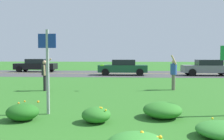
# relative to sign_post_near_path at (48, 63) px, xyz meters

# --- Properties ---
(ground_plane) EXTENTS (120.00, 120.00, 0.00)m
(ground_plane) POSITION_rel_sign_post_near_path_xyz_m (2.88, 6.44, -1.60)
(ground_plane) COLOR #2D6B23
(highway_strip) EXTENTS (120.00, 9.33, 0.01)m
(highway_strip) POSITION_rel_sign_post_near_path_xyz_m (2.88, 18.20, -1.60)
(highway_strip) COLOR #424244
(highway_strip) RESTS_ON ground
(highway_center_stripe) EXTENTS (120.00, 0.16, 0.00)m
(highway_center_stripe) POSITION_rel_sign_post_near_path_xyz_m (2.88, 18.20, -1.59)
(highway_center_stripe) COLOR yellow
(highway_center_stripe) RESTS_ON ground
(daylily_clump_front_left) EXTENTS (0.80, 0.82, 0.45)m
(daylily_clump_front_left) POSITION_rel_sign_post_near_path_xyz_m (1.64, -0.90, -1.39)
(daylily_clump_front_left) COLOR #2D7526
(daylily_clump_front_left) RESTS_ON ground
(daylily_clump_mid_center) EXTENTS (0.92, 0.85, 0.53)m
(daylily_clump_mid_center) POSITION_rel_sign_post_near_path_xyz_m (-0.48, -0.82, -1.36)
(daylily_clump_mid_center) COLOR #23661E
(daylily_clump_mid_center) RESTS_ON ground
(daylily_clump_front_center) EXTENTS (1.26, 1.16, 0.36)m
(daylily_clump_front_center) POSITION_rel_sign_post_near_path_xyz_m (4.67, -2.03, -1.43)
(daylily_clump_front_center) COLOR #337F2D
(daylily_clump_front_center) RESTS_ON ground
(daylily_clump_near_camera) EXTENTS (1.15, 1.20, 0.46)m
(daylily_clump_near_camera) POSITION_rel_sign_post_near_path_xyz_m (3.53, -0.22, -1.37)
(daylily_clump_near_camera) COLOR #2D7526
(daylily_clump_near_camera) RESTS_ON ground
(sign_post_near_path) EXTENTS (0.56, 0.10, 2.65)m
(sign_post_near_path) POSITION_rel_sign_post_near_path_xyz_m (0.00, 0.00, 0.00)
(sign_post_near_path) COLOR #93969B
(sign_post_near_path) RESTS_ON ground
(person_thrower_dark_shirt) EXTENTS (0.49, 0.52, 1.71)m
(person_thrower_dark_shirt) POSITION_rel_sign_post_near_path_xyz_m (-1.85, 5.26, -0.65)
(person_thrower_dark_shirt) COLOR #232328
(person_thrower_dark_shirt) RESTS_ON ground
(person_catcher_blue_shirt) EXTENTS (0.37, 0.51, 1.88)m
(person_catcher_blue_shirt) POSITION_rel_sign_post_near_path_xyz_m (4.91, 6.02, -0.63)
(person_catcher_blue_shirt) COLOR #2D4C9E
(person_catcher_blue_shirt) RESTS_ON ground
(frisbee_lime) EXTENTS (0.24, 0.23, 0.10)m
(frisbee_lime) POSITION_rel_sign_post_near_path_xyz_m (1.13, 5.45, -0.27)
(frisbee_lime) COLOR #8CD133
(car_gray_center_left) EXTENTS (4.50, 2.00, 1.45)m
(car_gray_center_left) POSITION_rel_sign_post_near_path_xyz_m (9.71, 16.11, -0.86)
(car_gray_center_left) COLOR slate
(car_gray_center_left) RESTS_ON ground
(car_dark_green_center_right) EXTENTS (4.50, 2.00, 1.45)m
(car_dark_green_center_right) POSITION_rel_sign_post_near_path_xyz_m (1.98, 16.11, -0.86)
(car_dark_green_center_right) COLOR #194C2D
(car_dark_green_center_right) RESTS_ON ground
(car_black_rightmost) EXTENTS (4.50, 2.00, 1.45)m
(car_black_rightmost) POSITION_rel_sign_post_near_path_xyz_m (-7.88, 20.30, -0.86)
(car_black_rightmost) COLOR black
(car_black_rightmost) RESTS_ON ground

